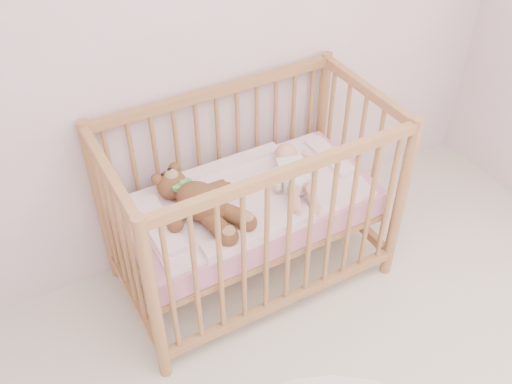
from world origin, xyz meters
TOP-DOWN VIEW (x-y plane):
  - wall_back at (0.00, 2.00)m, footprint 4.00×0.02m
  - crib at (0.21, 1.60)m, footprint 1.36×0.76m
  - mattress at (0.21, 1.60)m, footprint 1.22×0.62m
  - blanket at (0.21, 1.60)m, footprint 1.10×0.58m
  - baby at (0.44, 1.58)m, footprint 0.40×0.57m
  - teddy_bear at (-0.06, 1.58)m, footprint 0.58×0.69m

SIDE VIEW (x-z plane):
  - mattress at x=0.21m, z-range 0.42..0.55m
  - crib at x=0.21m, z-range 0.00..1.00m
  - blanket at x=0.21m, z-range 0.53..0.59m
  - baby at x=0.44m, z-range 0.57..0.70m
  - teddy_bear at x=-0.06m, z-range 0.56..0.73m
  - wall_back at x=0.00m, z-range 0.00..2.70m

